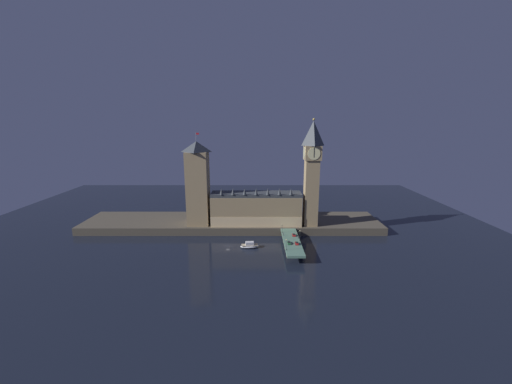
# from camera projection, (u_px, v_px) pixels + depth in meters

# --- Properties ---
(ground_plane) EXTENTS (400.00, 400.00, 0.00)m
(ground_plane) POSITION_uv_depth(u_px,v_px,m) (229.00, 246.00, 201.18)
(ground_plane) COLOR black
(embankment) EXTENTS (220.00, 42.00, 5.51)m
(embankment) POSITION_uv_depth(u_px,v_px,m) (233.00, 223.00, 238.65)
(embankment) COLOR #4C4438
(embankment) RESTS_ON ground_plane
(parliament_hall) EXTENTS (63.97, 16.47, 27.77)m
(parliament_hall) POSITION_uv_depth(u_px,v_px,m) (257.00, 208.00, 225.28)
(parliament_hall) COLOR #9E845B
(parliament_hall) RESTS_ON embankment
(clock_tower) EXTENTS (11.62, 11.73, 74.80)m
(clock_tower) POSITION_uv_depth(u_px,v_px,m) (313.00, 170.00, 216.81)
(clock_tower) COLOR #9E845B
(clock_tower) RESTS_ON embankment
(victoria_tower) EXTENTS (15.34, 15.34, 65.34)m
(victoria_tower) POSITION_uv_depth(u_px,v_px,m) (199.00, 183.00, 221.91)
(victoria_tower) COLOR #9E845B
(victoria_tower) RESTS_ON embankment
(bridge) EXTENTS (10.31, 46.00, 5.51)m
(bridge) POSITION_uv_depth(u_px,v_px,m) (293.00, 243.00, 195.34)
(bridge) COLOR slate
(bridge) RESTS_ON ground_plane
(car_northbound_trail) EXTENTS (1.87, 4.79, 1.30)m
(car_northbound_trail) POSITION_uv_depth(u_px,v_px,m) (290.00, 243.00, 190.11)
(car_northbound_trail) COLOR #235633
(car_northbound_trail) RESTS_ON bridge
(car_southbound_lead) EXTENTS (1.93, 4.03, 1.41)m
(car_southbound_lead) POSITION_uv_depth(u_px,v_px,m) (298.00, 243.00, 189.10)
(car_southbound_lead) COLOR red
(car_southbound_lead) RESTS_ON bridge
(car_southbound_trail) EXTENTS (2.07, 4.16, 1.32)m
(car_southbound_trail) POSITION_uv_depth(u_px,v_px,m) (295.00, 235.00, 203.29)
(car_southbound_trail) COLOR red
(car_southbound_trail) RESTS_ON bridge
(pedestrian_mid_walk) EXTENTS (0.38, 0.38, 1.63)m
(pedestrian_mid_walk) POSITION_uv_depth(u_px,v_px,m) (299.00, 237.00, 198.37)
(pedestrian_mid_walk) COLOR black
(pedestrian_mid_walk) RESTS_ON bridge
(pedestrian_far_rail) EXTENTS (0.38, 0.38, 1.67)m
(pedestrian_far_rail) POSITION_uv_depth(u_px,v_px,m) (284.00, 234.00, 204.04)
(pedestrian_far_rail) COLOR black
(pedestrian_far_rail) RESTS_ON bridge
(street_lamp_near) EXTENTS (1.34, 0.60, 6.75)m
(street_lamp_near) POSITION_uv_depth(u_px,v_px,m) (287.00, 243.00, 179.71)
(street_lamp_near) COLOR #2D3333
(street_lamp_near) RESTS_ON bridge
(street_lamp_mid) EXTENTS (1.34, 0.60, 6.89)m
(street_lamp_mid) POSITION_uv_depth(u_px,v_px,m) (301.00, 234.00, 194.04)
(street_lamp_mid) COLOR #2D3333
(street_lamp_mid) RESTS_ON bridge
(street_lamp_far) EXTENTS (1.34, 0.60, 6.16)m
(street_lamp_far) POSITION_uv_depth(u_px,v_px,m) (283.00, 227.00, 208.53)
(street_lamp_far) COLOR #2D3333
(street_lamp_far) RESTS_ON bridge
(boat_upstream) EXTENTS (12.05, 6.01, 3.91)m
(boat_upstream) POSITION_uv_depth(u_px,v_px,m) (251.00, 246.00, 197.96)
(boat_upstream) COLOR white
(boat_upstream) RESTS_ON ground_plane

